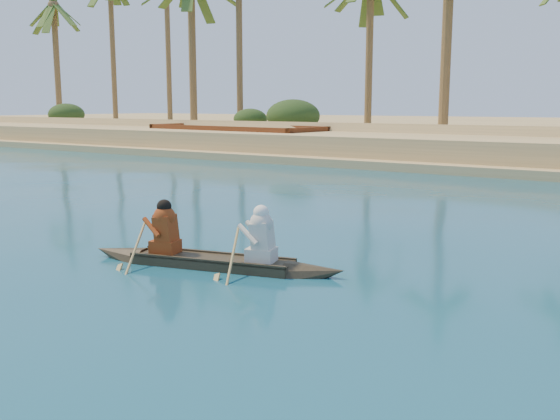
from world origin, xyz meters
The scene contains 2 objects.
canoe centered at (-5.82, 6.04, 0.25)m, with size 4.70×1.73×1.29m.
barge_left centered at (-21.47, 27.00, 0.64)m, with size 11.28×4.71×1.83m.
Camera 1 is at (0.90, -1.99, 2.76)m, focal length 40.00 mm.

